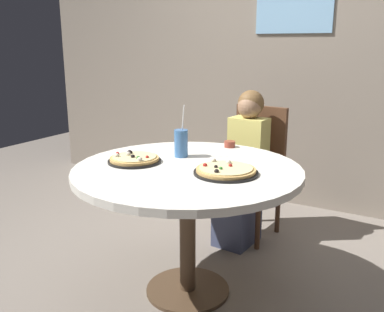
{
  "coord_description": "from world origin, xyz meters",
  "views": [
    {
      "loc": [
        1.11,
        -1.91,
        1.39
      ],
      "look_at": [
        0.0,
        0.05,
        0.8
      ],
      "focal_mm": 40.13,
      "sensor_mm": 36.0,
      "label": 1
    }
  ],
  "objects_px": {
    "pizza_veggie": "(134,159)",
    "pizza_cheese": "(226,171)",
    "dining_table": "(187,184)",
    "chair_wooden": "(254,164)",
    "diner_child": "(243,176)",
    "soda_cup": "(181,143)",
    "sauce_bowl": "(230,144)"
  },
  "relations": [
    {
      "from": "soda_cup",
      "to": "diner_child",
      "type": "bearing_deg",
      "value": 77.58
    },
    {
      "from": "pizza_veggie",
      "to": "sauce_bowl",
      "type": "height_order",
      "value": "pizza_veggie"
    },
    {
      "from": "pizza_cheese",
      "to": "soda_cup",
      "type": "height_order",
      "value": "soda_cup"
    },
    {
      "from": "diner_child",
      "to": "pizza_veggie",
      "type": "relative_size",
      "value": 3.64
    },
    {
      "from": "soda_cup",
      "to": "sauce_bowl",
      "type": "bearing_deg",
      "value": 67.35
    },
    {
      "from": "chair_wooden",
      "to": "diner_child",
      "type": "xyz_separation_m",
      "value": [
        -0.01,
        -0.18,
        -0.05
      ]
    },
    {
      "from": "soda_cup",
      "to": "sauce_bowl",
      "type": "xyz_separation_m",
      "value": [
        0.15,
        0.36,
        -0.06
      ]
    },
    {
      "from": "chair_wooden",
      "to": "pizza_veggie",
      "type": "relative_size",
      "value": 3.19
    },
    {
      "from": "dining_table",
      "to": "soda_cup",
      "type": "xyz_separation_m",
      "value": [
        -0.14,
        0.17,
        0.18
      ]
    },
    {
      "from": "dining_table",
      "to": "pizza_cheese",
      "type": "bearing_deg",
      "value": -2.25
    },
    {
      "from": "chair_wooden",
      "to": "sauce_bowl",
      "type": "xyz_separation_m",
      "value": [
        -0.0,
        -0.44,
        0.24
      ]
    },
    {
      "from": "dining_table",
      "to": "chair_wooden",
      "type": "distance_m",
      "value": 0.98
    },
    {
      "from": "chair_wooden",
      "to": "pizza_cheese",
      "type": "bearing_deg",
      "value": -77.19
    },
    {
      "from": "diner_child",
      "to": "pizza_cheese",
      "type": "distance_m",
      "value": 0.88
    },
    {
      "from": "dining_table",
      "to": "diner_child",
      "type": "xyz_separation_m",
      "value": [
        -0.01,
        0.79,
        -0.17
      ]
    },
    {
      "from": "dining_table",
      "to": "pizza_cheese",
      "type": "relative_size",
      "value": 3.71
    },
    {
      "from": "pizza_cheese",
      "to": "sauce_bowl",
      "type": "relative_size",
      "value": 4.74
    },
    {
      "from": "pizza_veggie",
      "to": "sauce_bowl",
      "type": "distance_m",
      "value": 0.67
    },
    {
      "from": "dining_table",
      "to": "sauce_bowl",
      "type": "height_order",
      "value": "sauce_bowl"
    },
    {
      "from": "soda_cup",
      "to": "pizza_veggie",
      "type": "bearing_deg",
      "value": -125.54
    },
    {
      "from": "pizza_veggie",
      "to": "soda_cup",
      "type": "xyz_separation_m",
      "value": [
        0.17,
        0.23,
        0.06
      ]
    },
    {
      "from": "pizza_cheese",
      "to": "chair_wooden",
      "type": "bearing_deg",
      "value": 102.81
    },
    {
      "from": "chair_wooden",
      "to": "soda_cup",
      "type": "bearing_deg",
      "value": -100.64
    },
    {
      "from": "dining_table",
      "to": "diner_child",
      "type": "distance_m",
      "value": 0.81
    },
    {
      "from": "diner_child",
      "to": "sauce_bowl",
      "type": "relative_size",
      "value": 15.46
    },
    {
      "from": "dining_table",
      "to": "chair_wooden",
      "type": "height_order",
      "value": "chair_wooden"
    },
    {
      "from": "dining_table",
      "to": "diner_child",
      "type": "bearing_deg",
      "value": 90.47
    },
    {
      "from": "pizza_veggie",
      "to": "pizza_cheese",
      "type": "distance_m",
      "value": 0.54
    },
    {
      "from": "pizza_veggie",
      "to": "dining_table",
      "type": "bearing_deg",
      "value": 11.07
    },
    {
      "from": "dining_table",
      "to": "sauce_bowl",
      "type": "bearing_deg",
      "value": 89.35
    },
    {
      "from": "chair_wooden",
      "to": "diner_child",
      "type": "bearing_deg",
      "value": -94.48
    },
    {
      "from": "dining_table",
      "to": "sauce_bowl",
      "type": "xyz_separation_m",
      "value": [
        0.01,
        0.53,
        0.12
      ]
    }
  ]
}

